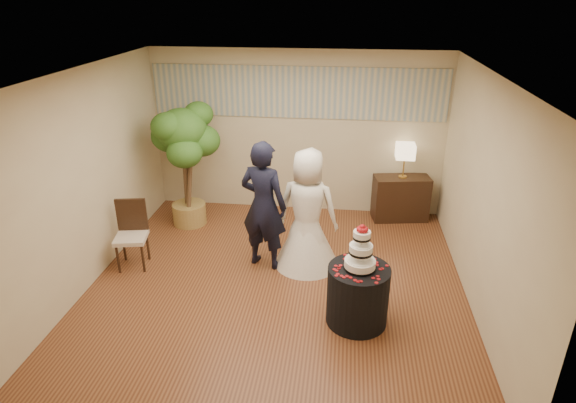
# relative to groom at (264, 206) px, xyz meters

# --- Properties ---
(floor) EXTENTS (5.00, 5.00, 0.00)m
(floor) POSITION_rel_groom_xyz_m (0.25, -0.48, -0.93)
(floor) COLOR brown
(floor) RESTS_ON ground
(ceiling) EXTENTS (5.00, 5.00, 0.00)m
(ceiling) POSITION_rel_groom_xyz_m (0.25, -0.48, 1.87)
(ceiling) COLOR white
(ceiling) RESTS_ON wall_back
(wall_back) EXTENTS (5.00, 0.06, 2.80)m
(wall_back) POSITION_rel_groom_xyz_m (0.25, 2.02, 0.47)
(wall_back) COLOR #C7B894
(wall_back) RESTS_ON ground
(wall_front) EXTENTS (5.00, 0.06, 2.80)m
(wall_front) POSITION_rel_groom_xyz_m (0.25, -2.98, 0.47)
(wall_front) COLOR #C7B894
(wall_front) RESTS_ON ground
(wall_left) EXTENTS (0.06, 5.00, 2.80)m
(wall_left) POSITION_rel_groom_xyz_m (-2.25, -0.48, 0.47)
(wall_left) COLOR #C7B894
(wall_left) RESTS_ON ground
(wall_right) EXTENTS (0.06, 5.00, 2.80)m
(wall_right) POSITION_rel_groom_xyz_m (2.75, -0.48, 0.47)
(wall_right) COLOR #C7B894
(wall_right) RESTS_ON ground
(mural_border) EXTENTS (4.90, 0.02, 0.85)m
(mural_border) POSITION_rel_groom_xyz_m (0.25, 2.00, 1.17)
(mural_border) COLOR #9DA393
(mural_border) RESTS_ON wall_back
(groom) EXTENTS (0.78, 0.62, 1.86)m
(groom) POSITION_rel_groom_xyz_m (0.00, 0.00, 0.00)
(groom) COLOR black
(groom) RESTS_ON floor
(bride) EXTENTS (1.09, 1.09, 1.74)m
(bride) POSITION_rel_groom_xyz_m (0.60, 0.08, -0.06)
(bride) COLOR white
(bride) RESTS_ON floor
(cake_table) EXTENTS (0.75, 0.75, 0.74)m
(cake_table) POSITION_rel_groom_xyz_m (1.31, -1.16, -0.56)
(cake_table) COLOR black
(cake_table) RESTS_ON floor
(wedding_cake) EXTENTS (0.37, 0.37, 0.57)m
(wedding_cake) POSITION_rel_groom_xyz_m (1.31, -1.16, 0.09)
(wedding_cake) COLOR white
(wedding_cake) RESTS_ON cake_table
(console) EXTENTS (0.98, 0.56, 0.77)m
(console) POSITION_rel_groom_xyz_m (2.07, 1.77, -0.55)
(console) COLOR black
(console) RESTS_ON floor
(table_lamp) EXTENTS (0.30, 0.30, 0.58)m
(table_lamp) POSITION_rel_groom_xyz_m (2.07, 1.77, 0.13)
(table_lamp) COLOR #CDB387
(table_lamp) RESTS_ON console
(ficus_tree) EXTENTS (1.39, 1.39, 2.09)m
(ficus_tree) POSITION_rel_groom_xyz_m (-1.49, 1.15, 0.11)
(ficus_tree) COLOR #315F1E
(ficus_tree) RESTS_ON floor
(side_chair) EXTENTS (0.52, 0.54, 0.97)m
(side_chair) POSITION_rel_groom_xyz_m (-1.86, -0.28, -0.45)
(side_chair) COLOR black
(side_chair) RESTS_ON floor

